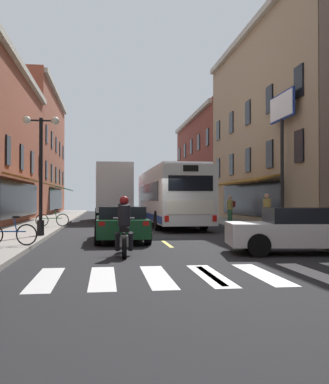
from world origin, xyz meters
TOP-DOWN VIEW (x-y plane):
  - ground_plane at (0.00, 0.00)m, footprint 34.80×80.00m
  - lane_centre_dashes at (0.00, -0.25)m, footprint 0.14×73.90m
  - crosswalk_near at (0.00, -10.00)m, footprint 7.10×2.80m
  - sidewalk_left at (-5.90, 0.00)m, footprint 3.00×80.00m
  - sidewalk_right at (5.90, 0.00)m, footprint 3.00×80.00m
  - billboard_sign at (7.05, 3.40)m, footprint 0.40×3.11m
  - transit_bus at (1.58, 6.95)m, footprint 2.76×12.38m
  - box_truck at (-1.61, 13.37)m, footprint 2.63×7.75m
  - sedan_near at (-1.37, 24.04)m, footprint 1.99×4.56m
  - sedan_mid at (3.52, -6.71)m, footprint 4.41×2.34m
  - sedan_far at (-1.57, -2.10)m, footprint 1.97×4.70m
  - motorcycle_rider at (-1.63, -6.49)m, footprint 0.62×2.07m
  - bicycle_near at (-4.90, 5.06)m, footprint 1.69×0.52m
  - bicycle_mid at (-5.07, -4.67)m, footprint 1.70×0.48m
  - pedestrian_near at (5.34, 7.26)m, footprint 0.53×0.42m
  - pedestrian_mid at (5.10, 14.48)m, footprint 0.36×0.36m
  - pedestrian_far at (5.40, 1.22)m, footprint 0.36×0.36m
  - street_lamp_twin at (-4.68, -0.87)m, footprint 1.42×0.32m

SIDE VIEW (x-z plane):
  - ground_plane at x=0.00m, z-range -0.10..0.00m
  - lane_centre_dashes at x=0.00m, z-range 0.00..0.01m
  - crosswalk_near at x=0.00m, z-range 0.00..0.01m
  - sidewalk_left at x=-5.90m, z-range 0.00..0.14m
  - sidewalk_right at x=5.90m, z-range 0.00..0.14m
  - bicycle_near at x=-4.90m, z-range 0.05..0.96m
  - bicycle_mid at x=-5.07m, z-range 0.05..0.96m
  - sedan_near at x=-1.37m, z-range 0.02..1.31m
  - sedan_far at x=-1.57m, z-range 0.02..1.32m
  - sedan_mid at x=3.52m, z-range 0.02..1.35m
  - motorcycle_rider at x=-1.63m, z-range -0.12..1.54m
  - pedestrian_mid at x=5.10m, z-range 0.16..1.80m
  - pedestrian_near at x=5.34m, z-range 0.19..1.83m
  - pedestrian_far at x=5.40m, z-range 0.16..1.86m
  - transit_bus at x=1.58m, z-range 0.08..3.40m
  - box_truck at x=-1.61m, z-range 0.06..4.04m
  - street_lamp_twin at x=-4.68m, z-range 0.41..5.12m
  - billboard_sign at x=7.05m, z-range 2.03..9.04m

